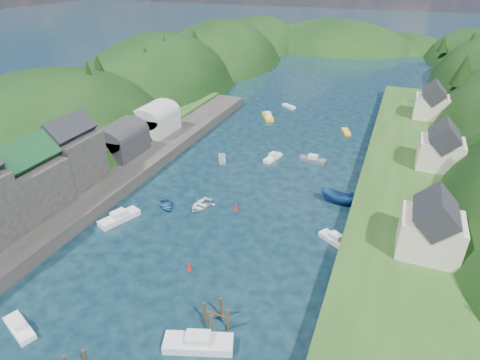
% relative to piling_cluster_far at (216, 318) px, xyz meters
% --- Properties ---
extents(ground, '(600.00, 600.00, 0.00)m').
position_rel_piling_cluster_far_xyz_m(ground, '(-6.96, 46.04, -1.12)').
color(ground, black).
rests_on(ground, ground).
extents(hillside_left, '(44.00, 245.56, 52.00)m').
position_rel_piling_cluster_far_xyz_m(hillside_left, '(-51.96, 71.04, -9.15)').
color(hillside_left, black).
rests_on(hillside_left, ground).
extents(far_hills, '(103.00, 68.00, 44.00)m').
position_rel_piling_cluster_far_xyz_m(far_hills, '(-5.74, 170.04, -11.92)').
color(far_hills, black).
rests_on(far_hills, ground).
extents(hill_trees, '(91.29, 153.89, 12.42)m').
position_rel_piling_cluster_far_xyz_m(hill_trees, '(-6.51, 59.71, 10.02)').
color(hill_trees, black).
rests_on(hill_trees, ground).
extents(quay_left, '(12.00, 110.00, 2.00)m').
position_rel_piling_cluster_far_xyz_m(quay_left, '(-30.96, 16.04, -0.12)').
color(quay_left, '#2D2B28').
rests_on(quay_left, ground).
extents(terrace_left_grass, '(12.00, 110.00, 2.50)m').
position_rel_piling_cluster_far_xyz_m(terrace_left_grass, '(-37.96, 16.04, 0.13)').
color(terrace_left_grass, '#234719').
rests_on(terrace_left_grass, ground).
extents(boat_sheds, '(7.00, 21.00, 7.50)m').
position_rel_piling_cluster_far_xyz_m(boat_sheds, '(-32.96, 35.04, 4.15)').
color(boat_sheds, '#2D2D30').
rests_on(boat_sheds, quay_left).
extents(terrace_right, '(16.00, 120.00, 2.40)m').
position_rel_piling_cluster_far_xyz_m(terrace_right, '(18.04, 36.04, 0.08)').
color(terrace_right, '#234719').
rests_on(terrace_right, ground).
extents(right_bank_cottages, '(9.00, 59.24, 8.41)m').
position_rel_piling_cluster_far_xyz_m(right_bank_cottages, '(21.04, 44.37, 4.72)').
color(right_bank_cottages, beige).
rests_on(right_bank_cottages, terrace_right).
extents(piling_cluster_far, '(3.06, 2.87, 3.38)m').
position_rel_piling_cluster_far_xyz_m(piling_cluster_far, '(0.00, 0.00, 0.00)').
color(piling_cluster_far, '#382314').
rests_on(piling_cluster_far, ground).
extents(channel_buoy_near, '(0.70, 0.70, 1.10)m').
position_rel_piling_cluster_far_xyz_m(channel_buoy_near, '(-6.87, 6.75, -0.64)').
color(channel_buoy_near, '#B80E10').
rests_on(channel_buoy_near, ground).
extents(channel_buoy_far, '(0.70, 0.70, 1.10)m').
position_rel_piling_cluster_far_xyz_m(channel_buoy_far, '(-6.74, 21.77, -0.64)').
color(channel_buoy_far, '#B80E10').
rests_on(channel_buoy_far, ground).
extents(moored_boats, '(37.63, 95.91, 2.46)m').
position_rel_piling_cluster_far_xyz_m(moored_boats, '(-8.78, 14.32, -0.44)').
color(moored_boats, silver).
rests_on(moored_boats, ground).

